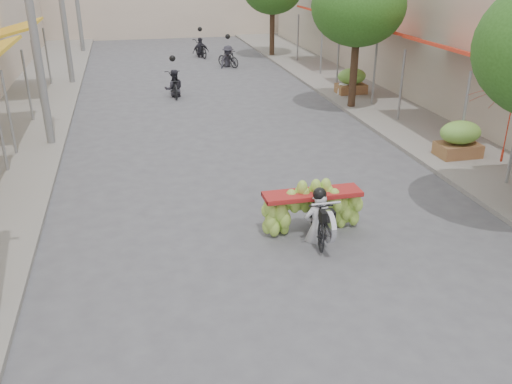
% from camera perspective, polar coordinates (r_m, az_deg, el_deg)
% --- Properties ---
extents(sidewalk_left, '(4.00, 60.00, 0.12)m').
position_cam_1_polar(sidewalk_left, '(21.19, -24.18, 6.82)').
color(sidewalk_left, gray).
rests_on(sidewalk_left, ground).
extents(sidewalk_right, '(4.00, 60.00, 0.12)m').
position_cam_1_polar(sidewalk_right, '(23.02, 12.74, 9.53)').
color(sidewalk_right, gray).
rests_on(sidewalk_right, ground).
extents(utility_pole_mid, '(0.60, 0.24, 8.00)m').
position_cam_1_polar(utility_pole_mid, '(17.32, -22.66, 17.20)').
color(utility_pole_mid, slate).
rests_on(utility_pole_mid, ground).
extents(street_tree_mid, '(3.40, 3.40, 5.25)m').
position_cam_1_polar(street_tree_mid, '(20.86, 10.73, 18.68)').
color(street_tree_mid, '#3A2719').
rests_on(street_tree_mid, ground).
extents(produce_crate_mid, '(1.20, 0.88, 1.16)m').
position_cam_1_polar(produce_crate_mid, '(16.61, 20.67, 5.51)').
color(produce_crate_mid, brown).
rests_on(produce_crate_mid, ground).
extents(produce_crate_far, '(1.20, 0.88, 1.16)m').
position_cam_1_polar(produce_crate_far, '(23.43, 10.03, 11.63)').
color(produce_crate_far, brown).
rests_on(produce_crate_far, ground).
extents(banana_motorbike, '(2.20, 1.87, 1.99)m').
position_cam_1_polar(banana_motorbike, '(11.29, 6.27, -1.59)').
color(banana_motorbike, black).
rests_on(banana_motorbike, ground).
extents(pedestrian, '(1.10, 0.93, 1.92)m').
position_cam_1_polar(pedestrian, '(23.29, 9.38, 12.52)').
color(pedestrian, white).
rests_on(pedestrian, ground).
extents(bg_motorbike_a, '(0.80, 1.74, 1.95)m').
position_cam_1_polar(bg_motorbike_a, '(23.25, -8.67, 11.67)').
color(bg_motorbike_a, black).
rests_on(bg_motorbike_a, ground).
extents(bg_motorbike_b, '(1.22, 1.53, 1.95)m').
position_cam_1_polar(bg_motorbike_b, '(29.36, -2.97, 14.66)').
color(bg_motorbike_b, black).
rests_on(bg_motorbike_b, ground).
extents(bg_motorbike_c, '(1.05, 1.82, 1.95)m').
position_cam_1_polar(bg_motorbike_c, '(32.50, -5.87, 15.28)').
color(bg_motorbike_c, black).
rests_on(bg_motorbike_c, ground).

